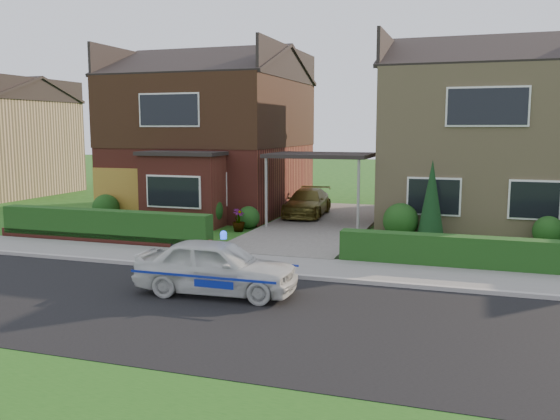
% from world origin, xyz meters
% --- Properties ---
extents(ground, '(120.00, 120.00, 0.00)m').
position_xyz_m(ground, '(0.00, 0.00, 0.00)').
color(ground, '#1A4B14').
rests_on(ground, ground).
extents(road, '(60.00, 6.00, 0.02)m').
position_xyz_m(road, '(0.00, 0.00, 0.00)').
color(road, black).
rests_on(road, ground).
extents(kerb, '(60.00, 0.16, 0.12)m').
position_xyz_m(kerb, '(0.00, 3.05, 0.06)').
color(kerb, '#9E9993').
rests_on(kerb, ground).
extents(sidewalk, '(60.00, 2.00, 0.10)m').
position_xyz_m(sidewalk, '(0.00, 4.10, 0.05)').
color(sidewalk, slate).
rests_on(sidewalk, ground).
extents(driveway, '(3.80, 12.00, 0.12)m').
position_xyz_m(driveway, '(0.00, 11.00, 0.06)').
color(driveway, '#666059').
rests_on(driveway, ground).
extents(house_left, '(7.50, 9.53, 7.25)m').
position_xyz_m(house_left, '(-5.78, 13.90, 3.81)').
color(house_left, maroon).
rests_on(house_left, ground).
extents(house_right, '(7.50, 8.06, 7.25)m').
position_xyz_m(house_right, '(5.80, 13.99, 3.66)').
color(house_right, tan).
rests_on(house_right, ground).
extents(carport_link, '(3.80, 3.00, 2.77)m').
position_xyz_m(carport_link, '(0.00, 10.95, 2.66)').
color(carport_link, black).
rests_on(carport_link, ground).
extents(garage_door, '(2.20, 0.10, 2.10)m').
position_xyz_m(garage_door, '(-8.25, 9.96, 1.05)').
color(garage_door, olive).
rests_on(garage_door, ground).
extents(dwarf_wall, '(7.70, 0.25, 0.36)m').
position_xyz_m(dwarf_wall, '(-5.80, 5.30, 0.18)').
color(dwarf_wall, maroon).
rests_on(dwarf_wall, ground).
extents(hedge_left, '(7.50, 0.55, 0.90)m').
position_xyz_m(hedge_left, '(-5.80, 5.45, 0.00)').
color(hedge_left, '#133E15').
rests_on(hedge_left, ground).
extents(hedge_right, '(7.50, 0.55, 0.80)m').
position_xyz_m(hedge_right, '(5.80, 5.35, 0.00)').
color(hedge_right, '#133E15').
rests_on(hedge_right, ground).
extents(shrub_left_far, '(1.08, 1.08, 1.08)m').
position_xyz_m(shrub_left_far, '(-8.50, 9.50, 0.54)').
color(shrub_left_far, '#133E15').
rests_on(shrub_left_far, ground).
extents(shrub_left_mid, '(1.32, 1.32, 1.32)m').
position_xyz_m(shrub_left_mid, '(-4.00, 9.30, 0.66)').
color(shrub_left_mid, '#133E15').
rests_on(shrub_left_mid, ground).
extents(shrub_left_near, '(0.84, 0.84, 0.84)m').
position_xyz_m(shrub_left_near, '(-2.40, 9.60, 0.42)').
color(shrub_left_near, '#133E15').
rests_on(shrub_left_near, ground).
extents(shrub_right_near, '(1.20, 1.20, 1.20)m').
position_xyz_m(shrub_right_near, '(3.20, 9.40, 0.60)').
color(shrub_right_near, '#133E15').
rests_on(shrub_right_near, ground).
extents(shrub_right_mid, '(0.96, 0.96, 0.96)m').
position_xyz_m(shrub_right_mid, '(7.80, 9.50, 0.48)').
color(shrub_right_mid, '#133E15').
rests_on(shrub_right_mid, ground).
extents(conifer_a, '(0.90, 0.90, 2.60)m').
position_xyz_m(conifer_a, '(4.20, 9.20, 1.30)').
color(conifer_a, black).
rests_on(conifer_a, ground).
extents(police_car, '(3.36, 3.73, 1.41)m').
position_xyz_m(police_car, '(0.10, 1.20, 0.62)').
color(police_car, silver).
rests_on(police_car, ground).
extents(driveway_car, '(1.77, 3.85, 1.09)m').
position_xyz_m(driveway_car, '(-1.00, 12.71, 0.66)').
color(driveway_car, brown).
rests_on(driveway_car, driveway).
extents(potted_plant_a, '(0.42, 0.31, 0.75)m').
position_xyz_m(potted_plant_a, '(-6.23, 7.63, 0.37)').
color(potted_plant_a, gray).
rests_on(potted_plant_a, ground).
extents(potted_plant_b, '(0.57, 0.54, 0.81)m').
position_xyz_m(potted_plant_b, '(-7.41, 6.00, 0.41)').
color(potted_plant_b, gray).
rests_on(potted_plant_b, ground).
extents(potted_plant_c, '(0.59, 0.59, 0.81)m').
position_xyz_m(potted_plant_c, '(-2.50, 8.86, 0.40)').
color(potted_plant_c, gray).
rests_on(potted_plant_c, ground).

